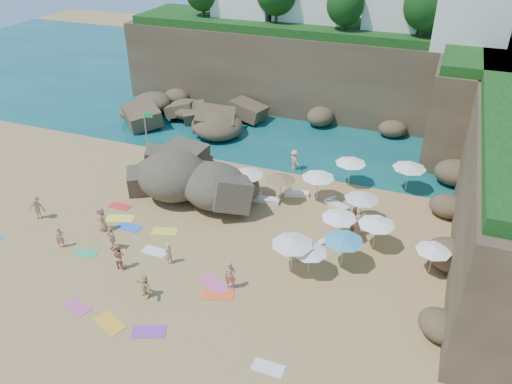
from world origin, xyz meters
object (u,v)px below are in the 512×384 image
(lounger_0, at_px, (237,186))
(person_stand_1, at_px, (119,256))
(person_stand_6, at_px, (168,253))
(flag_pole, at_px, (147,128))
(person_stand_0, at_px, (60,238))
(parasol_0, at_px, (351,161))
(rock_outcrop, at_px, (201,186))
(person_stand_4, at_px, (357,225))
(person_stand_2, at_px, (295,160))
(person_stand_3, at_px, (354,218))
(parasol_2, at_px, (410,166))
(person_stand_5, at_px, (211,164))
(parasol_1, at_px, (318,175))

(lounger_0, xyz_separation_m, person_stand_1, (-2.86, -11.48, 0.74))
(person_stand_6, bearing_deg, flag_pole, -126.41)
(person_stand_0, relative_size, person_stand_1, 0.87)
(person_stand_1, bearing_deg, parasol_0, -123.44)
(rock_outcrop, bearing_deg, person_stand_4, -9.86)
(rock_outcrop, height_order, person_stand_2, person_stand_2)
(parasol_0, height_order, person_stand_4, parasol_0)
(person_stand_3, xyz_separation_m, person_stand_6, (-9.83, -7.67, -0.18))
(person_stand_3, height_order, person_stand_6, person_stand_3)
(flag_pole, bearing_deg, parasol_0, 4.50)
(lounger_0, relative_size, person_stand_3, 0.88)
(parasol_2, xyz_separation_m, person_stand_2, (-9.05, 0.28, -1.31))
(person_stand_0, height_order, person_stand_2, person_stand_2)
(person_stand_5, bearing_deg, person_stand_0, -142.69)
(parasol_0, bearing_deg, lounger_0, -155.48)
(person_stand_1, height_order, person_stand_4, person_stand_1)
(rock_outcrop, height_order, person_stand_3, person_stand_3)
(flag_pole, bearing_deg, rock_outcrop, -25.11)
(flag_pole, bearing_deg, person_stand_2, 10.21)
(person_stand_3, bearing_deg, person_stand_0, 130.34)
(person_stand_3, distance_m, person_stand_4, 0.74)
(parasol_0, xyz_separation_m, person_stand_1, (-10.83, -15.12, -1.21))
(person_stand_5, bearing_deg, person_stand_2, -6.99)
(lounger_0, relative_size, person_stand_0, 1.08)
(person_stand_3, relative_size, person_stand_4, 1.11)
(parasol_1, bearing_deg, parasol_2, 31.80)
(parasol_2, bearing_deg, person_stand_4, -108.10)
(parasol_1, bearing_deg, person_stand_5, 173.35)
(parasol_2, relative_size, person_stand_0, 1.69)
(person_stand_0, bearing_deg, lounger_0, 8.43)
(parasol_1, xyz_separation_m, parasol_2, (6.03, 3.74, 0.09))
(rock_outcrop, relative_size, parasol_0, 3.65)
(person_stand_1, bearing_deg, flag_pole, -63.05)
(parasol_2, height_order, lounger_0, parasol_2)
(parasol_0, height_order, person_stand_1, parasol_0)
(person_stand_3, bearing_deg, person_stand_4, -134.39)
(person_stand_4, bearing_deg, flag_pole, -134.44)
(lounger_0, bearing_deg, person_stand_6, -83.46)
(flag_pole, xyz_separation_m, parasol_0, (17.18, 1.35, -0.63))
(person_stand_2, distance_m, person_stand_6, 14.95)
(person_stand_2, distance_m, person_stand_5, 6.84)
(lounger_0, xyz_separation_m, person_stand_2, (3.23, 4.52, 0.75))
(lounger_0, relative_size, person_stand_6, 1.10)
(flag_pole, xyz_separation_m, person_stand_6, (8.91, -12.29, -1.97))
(parasol_0, relative_size, person_stand_5, 1.57)
(rock_outcrop, xyz_separation_m, person_stand_2, (5.97, 5.27, 0.88))
(parasol_0, distance_m, person_stand_4, 6.99)
(person_stand_2, bearing_deg, parasol_0, -152.06)
(parasol_0, bearing_deg, rock_outcrop, -157.73)
(person_stand_1, bearing_deg, person_stand_4, -144.11)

